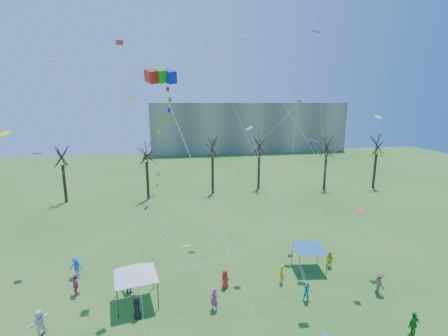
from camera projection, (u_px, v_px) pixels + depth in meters
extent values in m
cube|color=gray|center=(247.00, 127.00, 99.05)|extent=(60.00, 14.00, 15.00)
cylinder|color=black|center=(65.00, 184.00, 47.76)|extent=(0.44, 0.44, 5.86)
cylinder|color=black|center=(148.00, 181.00, 49.26)|extent=(0.44, 0.44, 5.99)
cylinder|color=black|center=(213.00, 175.00, 52.45)|extent=(0.44, 0.44, 6.35)
cylinder|color=black|center=(259.00, 171.00, 55.45)|extent=(0.44, 0.44, 6.43)
cylinder|color=black|center=(325.00, 172.00, 55.09)|extent=(0.44, 0.44, 6.24)
cylinder|color=black|center=(375.00, 171.00, 55.89)|extent=(0.44, 0.44, 6.15)
cube|color=red|center=(151.00, 76.00, 21.65)|extent=(1.04, 1.39, 1.18)
cube|color=#159F17|center=(161.00, 76.00, 21.76)|extent=(1.04, 1.39, 1.18)
cube|color=#101DCB|center=(170.00, 76.00, 21.87)|extent=(1.04, 1.39, 1.18)
cylinder|color=white|center=(210.00, 205.00, 18.23)|extent=(0.02, 0.02, 18.49)
cylinder|color=#3F3F44|center=(118.00, 304.00, 22.15)|extent=(0.09, 0.09, 2.29)
cylinder|color=#3F3F44|center=(158.00, 296.00, 23.14)|extent=(0.09, 0.09, 2.29)
cylinder|color=#3F3F44|center=(116.00, 283.00, 24.75)|extent=(0.09, 0.09, 2.29)
cylinder|color=#3F3F44|center=(152.00, 276.00, 25.73)|extent=(0.09, 0.09, 2.29)
pyramid|color=white|center=(135.00, 270.00, 23.60)|extent=(4.30, 4.30, 0.98)
cylinder|color=#3F3F44|center=(299.00, 265.00, 27.69)|extent=(0.08, 0.08, 1.99)
cylinder|color=#3F3F44|center=(327.00, 265.00, 27.78)|extent=(0.08, 0.08, 1.99)
cylinder|color=#3F3F44|center=(292.00, 252.00, 30.10)|extent=(0.08, 0.08, 1.99)
cylinder|color=#3F3F44|center=(318.00, 252.00, 30.19)|extent=(0.08, 0.08, 1.99)
pyramid|color=#2262AD|center=(310.00, 244.00, 28.64)|extent=(3.76, 3.76, 0.85)
imported|color=#1C841D|center=(414.00, 324.00, 20.53)|extent=(1.10, 0.66, 1.75)
imported|color=white|center=(40.00, 322.00, 20.65)|extent=(1.37, 1.75, 1.85)
imported|color=black|center=(137.00, 307.00, 22.31)|extent=(0.74, 0.94, 1.69)
imported|color=#AF2B82|center=(214.00, 299.00, 23.11)|extent=(0.76, 0.73, 1.76)
imported|color=#0CA6AE|center=(308.00, 292.00, 24.13)|extent=(0.81, 0.66, 1.57)
imported|color=#885B4A|center=(379.00, 283.00, 25.16)|extent=(0.75, 1.22, 1.83)
imported|color=#D3466C|center=(76.00, 285.00, 24.94)|extent=(0.94, 1.10, 1.77)
imported|color=#4C479A|center=(129.00, 283.00, 25.30)|extent=(1.53, 1.31, 1.66)
imported|color=red|center=(225.00, 279.00, 25.95)|extent=(0.94, 0.87, 1.62)
imported|color=#FFA60D|center=(282.00, 274.00, 26.57)|extent=(0.55, 0.69, 1.68)
imported|color=yellow|center=(330.00, 260.00, 29.13)|extent=(0.82, 0.91, 1.55)
imported|color=blue|center=(76.00, 267.00, 27.57)|extent=(1.36, 1.04, 1.85)
cube|color=#F1590C|center=(37.00, 154.00, 18.53)|extent=(0.64, 0.75, 0.17)
cylinder|color=white|center=(27.00, 254.00, 17.70)|extent=(0.01, 0.01, 11.26)
cube|color=#D82451|center=(120.00, 43.00, 25.25)|extent=(0.69, 0.83, 0.28)
cylinder|color=white|center=(131.00, 171.00, 21.21)|extent=(0.01, 0.01, 22.36)
cube|color=#C5E017|center=(186.00, 246.00, 20.11)|extent=(0.83, 0.84, 0.26)
cylinder|color=white|center=(216.00, 295.00, 18.99)|extent=(0.01, 0.01, 6.77)
cube|color=#1BAACE|center=(249.00, 128.00, 27.56)|extent=(0.75, 0.70, 0.31)
cylinder|color=white|center=(280.00, 214.00, 23.04)|extent=(0.01, 0.01, 16.69)
cube|color=#2280C4|center=(245.00, 39.00, 29.70)|extent=(0.69, 0.58, 0.20)
cylinder|color=white|center=(314.00, 153.00, 25.07)|extent=(0.01, 0.01, 25.96)
cube|color=red|center=(361.00, 211.00, 24.86)|extent=(0.67, 0.74, 0.28)
cylinder|color=white|center=(215.00, 259.00, 22.71)|extent=(0.01, 0.01, 24.33)
cube|color=#C8E936|center=(378.00, 117.00, 28.49)|extent=(0.48, 0.60, 0.27)
cylinder|color=white|center=(272.00, 198.00, 25.35)|extent=(0.01, 0.01, 25.42)
cube|color=purple|center=(52.00, 59.00, 29.11)|extent=(0.81, 0.88, 0.31)
cylinder|color=white|center=(124.00, 163.00, 26.06)|extent=(0.01, 0.01, 25.33)
cube|color=#ED420C|center=(210.00, 49.00, 34.63)|extent=(0.79, 0.75, 0.35)
cylinder|color=white|center=(250.00, 146.00, 29.33)|extent=(0.01, 0.01, 25.77)
cube|color=#E125B4|center=(314.00, 141.00, 23.11)|extent=(0.78, 0.64, 0.22)
cylinder|color=white|center=(348.00, 212.00, 24.10)|extent=(0.01, 0.01, 12.24)
cube|color=yellow|center=(130.00, 98.00, 22.84)|extent=(0.78, 0.74, 0.31)
cylinder|color=white|center=(101.00, 193.00, 23.85)|extent=(0.01, 0.01, 14.73)
cube|color=#187EBB|center=(299.00, 101.00, 33.23)|extent=(0.69, 0.72, 0.26)
cylinder|color=white|center=(226.00, 177.00, 29.22)|extent=(0.01, 0.01, 23.64)
cube|color=yellow|center=(4.00, 134.00, 16.26)|extent=(0.62, 0.71, 0.25)
cylinder|color=white|center=(140.00, 220.00, 21.05)|extent=(0.01, 0.01, 18.08)
cube|color=#DE2577|center=(298.00, 93.00, 31.32)|extent=(0.85, 0.81, 0.19)
cylinder|color=white|center=(291.00, 174.00, 28.89)|extent=(0.01, 0.01, 16.75)
cube|color=#E826AC|center=(316.00, 32.00, 29.15)|extent=(0.97, 0.92, 0.27)
cylinder|color=white|center=(323.00, 143.00, 29.09)|extent=(0.01, 0.01, 20.51)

